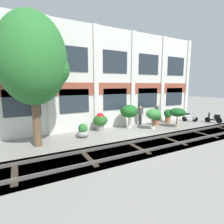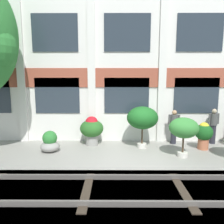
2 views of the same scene
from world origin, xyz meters
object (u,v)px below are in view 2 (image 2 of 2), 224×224
potted_plant_tall_urn (184,129)px  resident_by_doorway (213,125)px  resident_watching_tracks (174,126)px  potted_plant_stone_basin (92,129)px  potted_plant_low_pan (142,118)px  potted_plant_ribbed_drum (204,133)px  potted_plant_wide_bowl (50,143)px

potted_plant_tall_urn → resident_by_doorway: size_ratio=0.94×
resident_watching_tracks → potted_plant_stone_basin: bearing=-76.4°
potted_plant_low_pan → resident_watching_tracks: bearing=21.2°
potted_plant_tall_urn → potted_plant_low_pan: bearing=141.9°
potted_plant_tall_urn → potted_plant_stone_basin: bearing=157.5°
potted_plant_ribbed_drum → potted_plant_tall_urn: (-1.19, -0.95, 0.44)m
potted_plant_tall_urn → resident_watching_tracks: bearing=86.5°
potted_plant_stone_basin → potted_plant_ribbed_drum: size_ratio=1.12×
potted_plant_tall_urn → resident_watching_tracks: (0.11, 1.75, -0.28)m
resident_watching_tracks → potted_plant_ribbed_drum: bearing=64.2°
potted_plant_wide_bowl → potted_plant_tall_urn: bearing=-6.3°
potted_plant_wide_bowl → resident_by_doorway: bearing=9.2°
potted_plant_wide_bowl → resident_watching_tracks: 5.67m
potted_plant_low_pan → potted_plant_wide_bowl: potted_plant_low_pan is taller
potted_plant_stone_basin → potted_plant_tall_urn: (3.74, -1.55, 0.38)m
potted_plant_low_pan → potted_plant_tall_urn: 1.87m
resident_by_doorway → potted_plant_ribbed_drum: bearing=-50.6°
potted_plant_tall_urn → potted_plant_ribbed_drum: bearing=38.6°
potted_plant_low_pan → resident_by_doorway: (3.44, 0.65, -0.44)m
potted_plant_tall_urn → potted_plant_wide_bowl: potted_plant_tall_urn is taller
potted_plant_wide_bowl → resident_watching_tracks: resident_watching_tracks is taller
potted_plant_wide_bowl → resident_by_doorway: size_ratio=0.54×
potted_plant_wide_bowl → potted_plant_stone_basin: bearing=29.5°
potted_plant_stone_basin → potted_plant_tall_urn: potted_plant_tall_urn is taller
potted_plant_tall_urn → resident_watching_tracks: size_ratio=0.98×
potted_plant_stone_basin → potted_plant_tall_urn: bearing=-22.5°
resident_by_doorway → potted_plant_stone_basin: bearing=-95.1°
resident_by_doorway → resident_watching_tracks: 1.87m
potted_plant_wide_bowl → resident_by_doorway: 7.51m
potted_plant_low_pan → potted_plant_tall_urn: bearing=-38.1°
potted_plant_stone_basin → resident_by_doorway: resident_by_doorway is taller
potted_plant_low_pan → potted_plant_tall_urn: potted_plant_low_pan is taller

